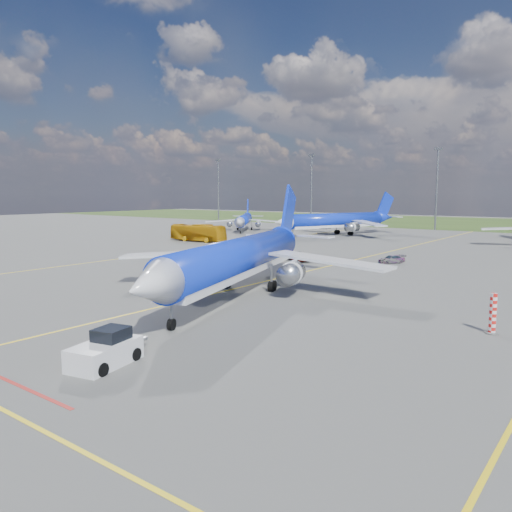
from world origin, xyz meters
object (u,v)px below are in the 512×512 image
Objects in this scene: bg_jet_nw at (244,231)px; service_car_c at (392,259)px; main_airliner at (239,295)px; service_car_b at (298,256)px; bg_jet_nnw at (336,235)px; apron_bus at (198,233)px; warning_post at (493,314)px; service_car_a at (264,248)px; pushback_tug at (106,351)px; baggage_tug_c at (279,248)px.

service_car_c is (56.87, -37.04, 0.60)m from bg_jet_nw.
main_airliner reaches higher than service_car_b.
bg_jet_nnw is 35.53m from apron_bus.
bg_jet_nw is 86.54m from main_airliner.
warning_post is at bearing -33.97° from bg_jet_nnw.
apron_bus is (-65.78, 38.09, 0.34)m from warning_post.
service_car_a is at bearing 144.71° from warning_post.
bg_jet_nnw is 40.37m from service_car_a.
apron_bus is 3.22× the size of service_car_c.
pushback_tug is at bearing -135.81° from service_car_b.
baggage_tug_c is (-9.86, 9.26, -0.17)m from service_car_b.
apron_bus reaches higher than baggage_tug_c.
pushback_tug is at bearing -128.89° from warning_post.
service_car_a is (7.31, -39.69, 0.75)m from bg_jet_nnw.
service_car_b is (17.49, -44.98, 0.69)m from bg_jet_nnw.
pushback_tug reaches higher than baggage_tug_c.
main_airliner is 3.18× the size of apron_bus.
warning_post is 102.70m from bg_jet_nw.
bg_jet_nnw is 48.26m from service_car_b.
bg_jet_nnw reaches higher than service_car_a.
warning_post is 0.73× the size of service_car_c.
service_car_c is at bearing -18.84° from baggage_tug_c.
main_airliner is at bearing -85.30° from bg_jet_nw.
bg_jet_nw is 48.54m from baggage_tug_c.
main_airliner is 9.49× the size of service_car_a.
service_car_a is (-25.52, 51.20, -0.10)m from pushback_tug.
service_car_b is at bearing -118.87° from service_car_c.
service_car_c is (12.27, 6.13, -0.09)m from service_car_b.
pushback_tug is 60.67m from baggage_tug_c.
apron_bus is 2.99× the size of service_car_a.
bg_jet_nw reaches higher than service_car_a.
service_car_b reaches higher than baggage_tug_c.
service_car_a is at bearing 104.47° from main_airliner.
bg_jet_nw reaches higher than baggage_tug_c.
bg_jet_nnw reaches higher than bg_jet_nw.
apron_bus reaches higher than service_car_b.
warning_post is 23.68m from main_airliner.
service_car_a is at bearing -105.35° from baggage_tug_c.
bg_jet_nnw is at bearing 46.96° from service_car_b.
bg_jet_nw is 7.67× the size of service_car_c.
main_airliner is at bearing 94.91° from pushback_tug.
pushback_tug reaches higher than service_car_a.
warning_post is 76.02m from apron_bus.
pushback_tug is at bearing -85.62° from service_car_a.
baggage_tug_c is (-22.14, 3.13, -0.08)m from service_car_c.
bg_jet_nw is 6.23× the size of baggage_tug_c.
main_airliner reaches higher than bg_jet_nw.
service_car_a is (-42.54, 30.11, -0.75)m from warning_post.
baggage_tug_c is (-25.21, 55.18, -0.34)m from pushback_tug.
apron_bus is at bearing -154.30° from service_car_c.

